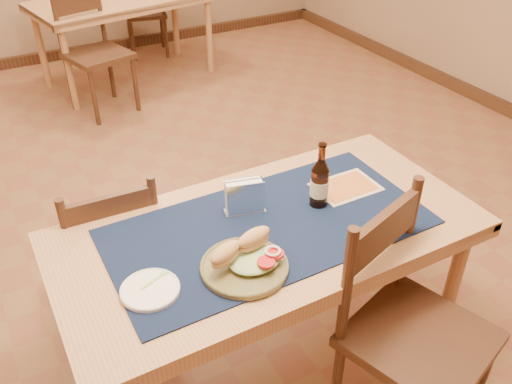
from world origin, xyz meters
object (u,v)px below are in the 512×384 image
sandwich_plate (246,260)px  napkin_holder (245,197)px  chair_main_far (113,251)px  chair_main_near (409,328)px  back_table (123,7)px  beer_bottle (320,183)px  main_table (269,244)px

sandwich_plate → napkin_holder: 0.33m
chair_main_far → chair_main_near: chair_main_near is taller
chair_main_far → napkin_holder: bearing=-39.9°
back_table → beer_bottle: beer_bottle is taller
chair_main_far → sandwich_plate: 0.81m
main_table → sandwich_plate: sandwich_plate is taller
sandwich_plate → napkin_holder: size_ratio=1.81×
back_table → chair_main_far: bearing=-108.7°
beer_bottle → sandwich_plate: bearing=-155.9°
back_table → sandwich_plate: (-0.68, -3.58, 0.12)m
napkin_holder → main_table: bearing=-74.6°
sandwich_plate → back_table: bearing=79.2°
beer_bottle → chair_main_far: bearing=146.8°
chair_main_far → main_table: bearing=-46.0°
beer_bottle → chair_main_near: bearing=-83.2°
beer_bottle → napkin_holder: beer_bottle is taller
chair_main_far → napkin_holder: size_ratio=5.25×
main_table → beer_bottle: (0.24, 0.03, 0.19)m
back_table → chair_main_near: size_ratio=1.66×
main_table → back_table: bearing=81.7°
chair_main_far → sandwich_plate: bearing=-65.3°
back_table → chair_main_near: chair_main_near is taller
sandwich_plate → beer_bottle: bearing=24.1°
sandwich_plate → beer_bottle: beer_bottle is taller
sandwich_plate → beer_bottle: size_ratio=1.11×
main_table → beer_bottle: 0.31m
back_table → napkin_holder: bearing=-99.2°
back_table → chair_main_far: chair_main_far is taller
napkin_holder → chair_main_near: bearing=-61.2°
main_table → napkin_holder: size_ratio=9.63×
napkin_holder → sandwich_plate: bearing=-117.2°
chair_main_near → beer_bottle: 0.62m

